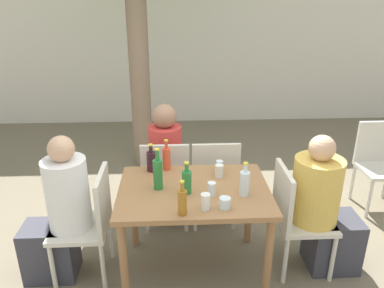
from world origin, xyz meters
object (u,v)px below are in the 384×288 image
dining_table_front (194,200)px  patio_chair_0 (90,219)px  drinking_glass_2 (205,202)px  drinking_glass_4 (219,171)px  patio_chair_2 (166,179)px  person_seated_1 (324,211)px  water_bottle_2 (245,183)px  drinking_glass_3 (219,167)px  amber_bottle_1 (182,201)px  drinking_glass_0 (212,189)px  wine_bottle_5 (151,161)px  drinking_glass_1 (225,203)px  patio_chair_4 (379,160)px  person_seated_2 (166,166)px  patio_chair_1 (295,213)px  green_bottle_3 (158,173)px  green_bottle_0 (187,181)px  patio_chair_3 (214,178)px  person_seated_0 (59,218)px  soda_bottle_4 (167,158)px

dining_table_front → patio_chair_0: 0.83m
drinking_glass_2 → drinking_glass_4: (0.15, 0.48, -0.01)m
drinking_glass_4 → patio_chair_2: bearing=134.3°
person_seated_1 → water_bottle_2: 0.76m
drinking_glass_3 → drinking_glass_4: drinking_glass_4 is taller
amber_bottle_1 → drinking_glass_0: amber_bottle_1 is taller
person_seated_1 → wine_bottle_5: 1.46m
wine_bottle_5 → drinking_glass_1: 0.82m
patio_chair_4 → person_seated_2: size_ratio=0.75×
patio_chair_1 → water_bottle_2: (-0.45, -0.11, 0.35)m
green_bottle_3 → drinking_glass_0: bearing=-17.7°
green_bottle_0 → drinking_glass_2: (0.12, -0.23, -0.04)m
patio_chair_1 → drinking_glass_4: patio_chair_1 is taller
drinking_glass_0 → patio_chair_3: bearing=82.0°
drinking_glass_3 → drinking_glass_4: size_ratio=0.96×
drinking_glass_2 → drinking_glass_3: (0.17, 0.57, -0.01)m
person_seated_0 → drinking_glass_0: (1.17, -0.11, 0.28)m
green_bottle_0 → wine_bottle_5: green_bottle_0 is taller
patio_chair_0 → patio_chair_3: bearing=122.0°
patio_chair_2 → green_bottle_3: 0.74m
person_seated_1 → person_seated_2: bearing=55.1°
dining_table_front → drinking_glass_3: 0.39m
patio_chair_3 → drinking_glass_3: bearing=89.5°
drinking_glass_1 → dining_table_front: bearing=124.9°
patio_chair_4 → drinking_glass_4: (-1.80, -0.78, 0.30)m
patio_chair_0 → wine_bottle_5: bearing=125.2°
wine_bottle_5 → drinking_glass_4: wine_bottle_5 is taller
person_seated_2 → wine_bottle_5: 0.65m
dining_table_front → drinking_glass_0: 0.23m
patio_chair_1 → drinking_glass_3: size_ratio=9.09×
patio_chair_0 → drinking_glass_0: bearing=83.6°
person_seated_2 → water_bottle_2: person_seated_2 is taller
patio_chair_2 → person_seated_2: bearing=-90.0°
person_seated_0 → person_seated_2: bearing=137.5°
patio_chair_1 → drinking_glass_3: bearing=64.4°
dining_table_front → drinking_glass_4: size_ratio=11.06×
patio_chair_2 → drinking_glass_2: patio_chair_2 is taller
patio_chair_4 → drinking_glass_3: (-1.79, -0.69, 0.30)m
person_seated_0 → drinking_glass_2: person_seated_0 is taller
amber_bottle_1 → drinking_glass_2: 0.17m
patio_chair_1 → drinking_glass_0: bearing=98.7°
person_seated_1 → wine_bottle_5: size_ratio=4.92×
amber_bottle_1 → drinking_glass_3: size_ratio=2.53×
water_bottle_2 → soda_bottle_4: soda_bottle_4 is taller
person_seated_2 → amber_bottle_1: 1.28m
patio_chair_4 → amber_bottle_1: size_ratio=3.59×
person_seated_1 → patio_chair_3: bearing=51.2°
drinking_glass_0 → drinking_glass_2: (-0.06, -0.19, 0.01)m
patio_chair_0 → green_bottle_0: 0.83m
person_seated_0 → amber_bottle_1: (0.95, -0.35, 0.32)m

